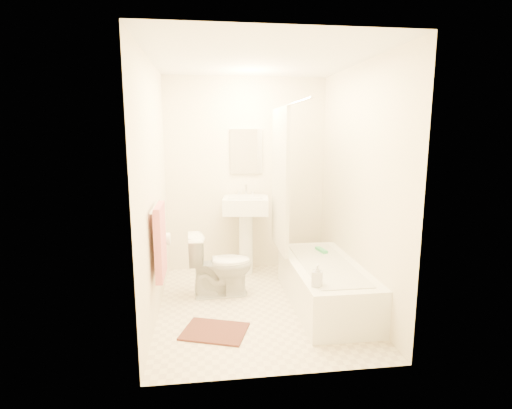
{
  "coord_description": "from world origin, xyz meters",
  "views": [
    {
      "loc": [
        -0.53,
        -3.78,
        1.75
      ],
      "look_at": [
        0.0,
        0.25,
        1.0
      ],
      "focal_mm": 28.0,
      "sensor_mm": 36.0,
      "label": 1
    }
  ],
  "objects": [
    {
      "name": "floor",
      "position": [
        0.0,
        0.0,
        0.0
      ],
      "size": [
        2.4,
        2.4,
        0.0
      ],
      "primitive_type": "plane",
      "color": "beige",
      "rests_on": "ground"
    },
    {
      "name": "ceiling",
      "position": [
        0.0,
        0.0,
        2.4
      ],
      "size": [
        2.4,
        2.4,
        0.0
      ],
      "primitive_type": "plane",
      "color": "white",
      "rests_on": "ground"
    },
    {
      "name": "wall_back",
      "position": [
        0.0,
        1.2,
        1.2
      ],
      "size": [
        2.0,
        0.02,
        2.4
      ],
      "primitive_type": "cube",
      "color": "beige",
      "rests_on": "ground"
    },
    {
      "name": "wall_left",
      "position": [
        -1.0,
        0.0,
        1.2
      ],
      "size": [
        0.02,
        2.4,
        2.4
      ],
      "primitive_type": "cube",
      "color": "beige",
      "rests_on": "ground"
    },
    {
      "name": "wall_right",
      "position": [
        1.0,
        0.0,
        1.2
      ],
      "size": [
        0.02,
        2.4,
        2.4
      ],
      "primitive_type": "cube",
      "color": "beige",
      "rests_on": "ground"
    },
    {
      "name": "mirror",
      "position": [
        0.0,
        1.18,
        1.5
      ],
      "size": [
        0.4,
        0.03,
        0.55
      ],
      "primitive_type": "cube",
      "color": "white",
      "rests_on": "wall_back"
    },
    {
      "name": "curtain_rod",
      "position": [
        0.3,
        0.1,
        2.0
      ],
      "size": [
        0.03,
        1.7,
        0.03
      ],
      "primitive_type": "cylinder",
      "rotation": [
        1.57,
        0.0,
        0.0
      ],
      "color": "silver",
      "rests_on": "wall_back"
    },
    {
      "name": "shower_curtain",
      "position": [
        0.3,
        0.5,
        1.22
      ],
      "size": [
        0.04,
        0.8,
        1.55
      ],
      "primitive_type": "cube",
      "color": "silver",
      "rests_on": "curtain_rod"
    },
    {
      "name": "towel_bar",
      "position": [
        -0.96,
        -0.25,
        1.1
      ],
      "size": [
        0.02,
        0.6,
        0.02
      ],
      "primitive_type": "cylinder",
      "rotation": [
        1.57,
        0.0,
        0.0
      ],
      "color": "silver",
      "rests_on": "wall_left"
    },
    {
      "name": "towel",
      "position": [
        -0.93,
        -0.25,
        0.78
      ],
      "size": [
        0.06,
        0.45,
        0.66
      ],
      "primitive_type": "cube",
      "color": "#CC7266",
      "rests_on": "towel_bar"
    },
    {
      "name": "toilet_paper",
      "position": [
        -0.93,
        0.12,
        0.7
      ],
      "size": [
        0.11,
        0.12,
        0.12
      ],
      "primitive_type": "cylinder",
      "rotation": [
        0.0,
        1.57,
        0.0
      ],
      "color": "white",
      "rests_on": "wall_left"
    },
    {
      "name": "toilet",
      "position": [
        -0.38,
        0.32,
        0.33
      ],
      "size": [
        0.7,
        0.41,
        0.67
      ],
      "primitive_type": "imported",
      "rotation": [
        0.0,
        0.0,
        1.61
      ],
      "color": "white",
      "rests_on": "floor"
    },
    {
      "name": "sink",
      "position": [
        -0.03,
        0.95,
        0.52
      ],
      "size": [
        0.59,
        0.5,
        1.05
      ],
      "primitive_type": null,
      "rotation": [
        0.0,
        0.0,
        -0.13
      ],
      "color": "white",
      "rests_on": "floor"
    },
    {
      "name": "bathtub",
      "position": [
        0.66,
        -0.07,
        0.22
      ],
      "size": [
        0.67,
        1.54,
        0.43
      ],
      "primitive_type": null,
      "color": "white",
      "rests_on": "floor"
    },
    {
      "name": "bath_mat",
      "position": [
        -0.47,
        -0.5,
        0.01
      ],
      "size": [
        0.65,
        0.57,
        0.02
      ],
      "primitive_type": "cube",
      "rotation": [
        0.0,
        0.0,
        -0.33
      ],
      "color": "#4E2720",
      "rests_on": "floor"
    },
    {
      "name": "soap_bottle",
      "position": [
        0.42,
        -0.61,
        0.53
      ],
      "size": [
        0.12,
        0.12,
        0.19
      ],
      "primitive_type": "imported",
      "rotation": [
        0.0,
        0.0,
        -0.38
      ],
      "color": "white",
      "rests_on": "bathtub"
    },
    {
      "name": "scrub_brush",
      "position": [
        0.74,
        0.33,
        0.45
      ],
      "size": [
        0.1,
        0.2,
        0.04
      ],
      "primitive_type": "cube",
      "rotation": [
        0.0,
        0.0,
        0.2
      ],
      "color": "#40B964",
      "rests_on": "bathtub"
    }
  ]
}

